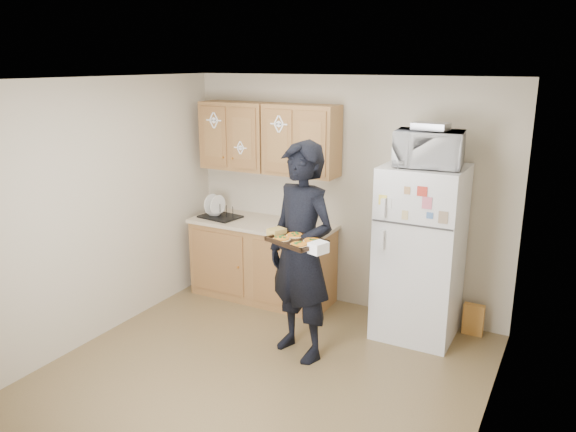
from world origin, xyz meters
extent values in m
plane|color=brown|center=(0.00, 0.00, 0.00)|extent=(3.60, 3.60, 0.00)
plane|color=silver|center=(0.00, 0.00, 2.50)|extent=(3.60, 3.60, 0.00)
cube|color=#C0B39B|center=(0.00, 1.80, 1.25)|extent=(3.60, 0.04, 2.50)
cube|color=#C0B39B|center=(0.00, -1.80, 1.25)|extent=(3.60, 0.04, 2.50)
cube|color=#C0B39B|center=(-1.80, 0.00, 1.25)|extent=(0.04, 3.60, 2.50)
cube|color=#C0B39B|center=(1.80, 0.00, 1.25)|extent=(0.04, 3.60, 2.50)
cube|color=white|center=(0.95, 1.43, 0.85)|extent=(0.75, 0.70, 1.70)
cube|color=brown|center=(-0.85, 1.48, 0.43)|extent=(1.60, 0.60, 0.86)
cube|color=beige|center=(-0.85, 1.48, 0.88)|extent=(1.64, 0.64, 0.04)
cube|color=brown|center=(-1.25, 1.61, 1.83)|extent=(0.80, 0.33, 0.75)
cube|color=brown|center=(-0.43, 1.61, 1.83)|extent=(0.80, 0.33, 0.75)
cube|color=#E0BD4F|center=(1.47, 1.67, 0.16)|extent=(0.20, 0.07, 0.32)
imported|color=black|center=(0.12, 0.53, 0.99)|extent=(0.84, 0.69, 1.98)
cube|color=black|center=(0.22, 0.25, 1.19)|extent=(0.53, 0.46, 0.04)
cylinder|color=gold|center=(0.10, 0.21, 1.21)|extent=(0.15, 0.15, 0.02)
cylinder|color=gold|center=(0.29, 0.14, 1.21)|extent=(0.15, 0.15, 0.02)
cylinder|color=gold|center=(0.15, 0.35, 1.21)|extent=(0.15, 0.15, 0.02)
cylinder|color=gold|center=(0.34, 0.28, 1.21)|extent=(0.15, 0.15, 0.02)
imported|color=white|center=(0.98, 1.38, 1.87)|extent=(0.65, 0.48, 0.33)
cube|color=#B6B7BD|center=(0.98, 1.41, 2.07)|extent=(0.32, 0.24, 0.07)
cube|color=black|center=(-1.37, 1.42, 0.99)|extent=(0.48, 0.39, 0.17)
imported|color=silver|center=(-1.44, 1.42, 0.95)|extent=(0.24, 0.24, 0.05)
imported|color=white|center=(-0.31, 1.34, 0.99)|extent=(0.10, 0.10, 0.18)
camera|label=1|loc=(2.24, -3.68, 2.63)|focal=35.00mm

